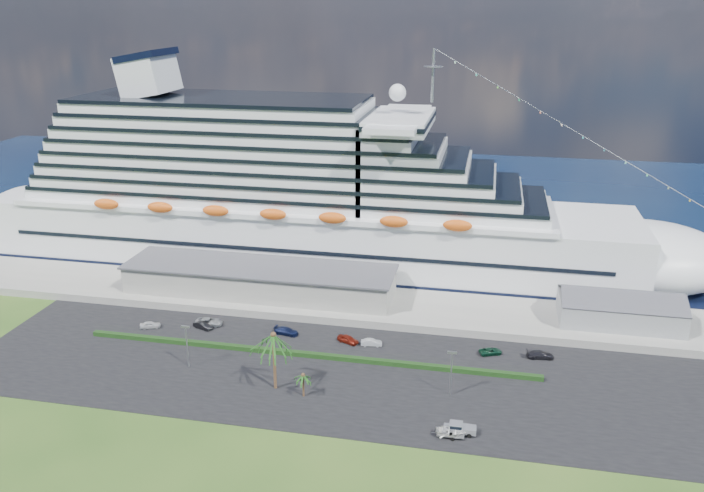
% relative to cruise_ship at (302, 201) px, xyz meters
% --- Properties ---
extents(ground, '(420.00, 420.00, 0.00)m').
position_rel_cruise_ship_xyz_m(ground, '(21.53, -64.00, -16.69)').
color(ground, '#284C19').
rests_on(ground, ground).
extents(asphalt_lot, '(140.00, 38.00, 0.12)m').
position_rel_cruise_ship_xyz_m(asphalt_lot, '(21.53, -53.00, -16.63)').
color(asphalt_lot, black).
rests_on(asphalt_lot, ground).
extents(wharf, '(240.00, 20.00, 1.80)m').
position_rel_cruise_ship_xyz_m(wharf, '(21.53, -24.00, -15.79)').
color(wharf, gray).
rests_on(wharf, ground).
extents(water, '(420.00, 160.00, 0.02)m').
position_rel_cruise_ship_xyz_m(water, '(21.53, 66.00, -16.68)').
color(water, black).
rests_on(water, ground).
extents(cruise_ship, '(191.00, 38.00, 54.00)m').
position_rel_cruise_ship_xyz_m(cruise_ship, '(0.00, 0.00, 0.00)').
color(cruise_ship, silver).
rests_on(cruise_ship, ground).
extents(terminal_building, '(61.00, 15.00, 6.30)m').
position_rel_cruise_ship_xyz_m(terminal_building, '(-3.47, -24.00, -11.68)').
color(terminal_building, gray).
rests_on(terminal_building, wharf).
extents(port_shed, '(24.00, 12.31, 7.37)m').
position_rel_cruise_ship_xyz_m(port_shed, '(73.53, -24.00, -12.30)').
color(port_shed, gray).
rests_on(port_shed, wharf).
extents(hedge, '(88.00, 1.10, 0.90)m').
position_rel_cruise_ship_xyz_m(hedge, '(13.53, -48.00, -16.12)').
color(hedge, black).
rests_on(hedge, asphalt_lot).
extents(lamp_post_left, '(1.60, 0.35, 8.27)m').
position_rel_cruise_ship_xyz_m(lamp_post_left, '(-6.47, -56.00, -11.35)').
color(lamp_post_left, gray).
rests_on(lamp_post_left, asphalt_lot).
extents(lamp_post_right, '(1.60, 0.35, 8.27)m').
position_rel_cruise_ship_xyz_m(lamp_post_right, '(41.53, -56.00, -11.35)').
color(lamp_post_right, gray).
rests_on(lamp_post_right, asphalt_lot).
extents(palm_tall, '(8.82, 8.82, 11.13)m').
position_rel_cruise_ship_xyz_m(palm_tall, '(11.53, -60.00, -7.49)').
color(palm_tall, '#47301E').
rests_on(palm_tall, ground).
extents(palm_short, '(3.53, 3.53, 4.56)m').
position_rel_cruise_ship_xyz_m(palm_short, '(17.03, -61.50, -13.03)').
color(palm_short, '#47301E').
rests_on(palm_short, ground).
extents(parked_car_0, '(4.47, 3.11, 1.41)m').
position_rel_cruise_ship_xyz_m(parked_car_0, '(-20.96, -42.75, -15.87)').
color(parked_car_0, silver).
rests_on(parked_car_0, asphalt_lot).
extents(parked_car_1, '(4.58, 2.96, 1.42)m').
position_rel_cruise_ship_xyz_m(parked_car_1, '(-10.17, -40.85, -15.86)').
color(parked_car_1, black).
rests_on(parked_car_1, asphalt_lot).
extents(parked_car_2, '(5.92, 3.35, 1.56)m').
position_rel_cruise_ship_xyz_m(parked_car_2, '(-9.56, -39.14, -15.79)').
color(parked_car_2, '#96999E').
rests_on(parked_car_2, asphalt_lot).
extents(parked_car_3, '(5.31, 2.86, 1.46)m').
position_rel_cruise_ship_xyz_m(parked_car_3, '(7.42, -39.86, -15.84)').
color(parked_car_3, '#111A3E').
rests_on(parked_car_3, asphalt_lot).
extents(parked_car_4, '(4.79, 3.46, 1.52)m').
position_rel_cruise_ship_xyz_m(parked_car_4, '(20.42, -40.92, -15.82)').
color(parked_car_4, maroon).
rests_on(parked_car_4, asphalt_lot).
extents(parked_car_5, '(4.29, 2.07, 1.36)m').
position_rel_cruise_ship_xyz_m(parked_car_5, '(25.19, -41.19, -15.90)').
color(parked_car_5, silver).
rests_on(parked_car_5, asphalt_lot).
extents(parked_car_6, '(4.83, 3.54, 1.22)m').
position_rel_cruise_ship_xyz_m(parked_car_6, '(48.11, -40.02, -15.97)').
color(parked_car_6, '#0D3523').
rests_on(parked_car_6, asphalt_lot).
extents(parked_car_7, '(5.24, 2.66, 1.46)m').
position_rel_cruise_ship_xyz_m(parked_car_7, '(57.28, -39.68, -15.85)').
color(parked_car_7, black).
rests_on(parked_car_7, asphalt_lot).
extents(pickup_truck, '(5.05, 2.02, 1.78)m').
position_rel_cruise_ship_xyz_m(pickup_truck, '(43.70, -67.01, -15.60)').
color(pickup_truck, black).
rests_on(pickup_truck, asphalt_lot).
extents(boat_trailer, '(5.26, 3.34, 1.52)m').
position_rel_cruise_ship_xyz_m(boat_trailer, '(42.45, -68.39, -15.57)').
color(boat_trailer, gray).
rests_on(boat_trailer, asphalt_lot).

